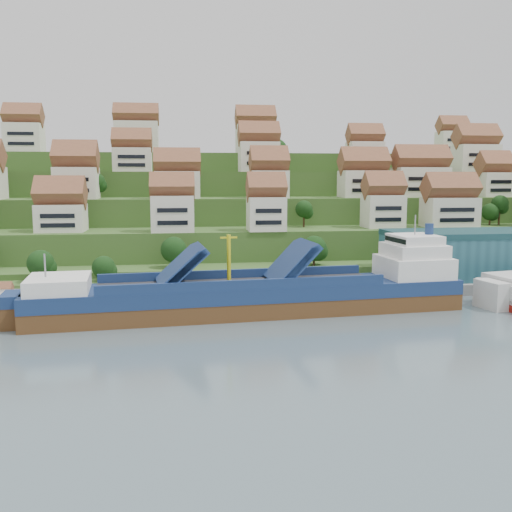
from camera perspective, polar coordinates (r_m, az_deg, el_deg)
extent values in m
plane|color=slate|center=(102.03, 4.98, -5.46)|extent=(300.00, 300.00, 0.00)
cube|color=gray|center=(121.51, 12.69, -2.93)|extent=(180.00, 14.00, 2.20)
cube|color=#2D4C1E|center=(185.40, -0.80, 1.24)|extent=(260.00, 128.00, 4.00)
cube|color=#2D4C1E|center=(189.97, -0.98, 2.46)|extent=(260.00, 118.00, 11.00)
cube|color=#2D4C1E|center=(197.60, -1.25, 3.69)|extent=(260.00, 102.00, 18.00)
cube|color=#2D4C1E|center=(205.31, -1.50, 4.82)|extent=(260.00, 86.00, 25.00)
cube|color=#2D4C1E|center=(214.12, -1.76, 5.75)|extent=(260.00, 68.00, 31.00)
cube|color=silver|center=(139.77, -18.88, 3.63)|extent=(10.73, 8.57, 6.26)
cube|color=silver|center=(132.88, -8.34, 4.21)|extent=(9.70, 7.03, 8.30)
cube|color=silver|center=(134.13, 1.02, 4.23)|extent=(8.58, 7.62, 7.89)
cube|color=silver|center=(145.97, 12.57, 4.39)|extent=(9.33, 7.73, 8.10)
cube|color=silver|center=(152.09, 18.77, 4.16)|extent=(12.64, 8.26, 7.41)
cube|color=silver|center=(153.18, -17.49, 6.96)|extent=(10.51, 8.98, 7.96)
cube|color=silver|center=(151.09, -7.86, 7.06)|extent=(11.50, 7.90, 7.00)
cube|color=silver|center=(152.73, 1.29, 7.18)|extent=(9.62, 8.56, 7.19)
cube|color=silver|center=(160.02, 10.68, 7.09)|extent=(12.49, 8.36, 7.27)
cube|color=silver|center=(166.52, 16.09, 7.10)|extent=(14.65, 8.18, 8.16)
cube|color=silver|center=(176.80, 22.63, 6.61)|extent=(8.75, 8.04, 6.80)
cube|color=silver|center=(166.33, -12.25, 9.37)|extent=(10.52, 7.30, 6.60)
cube|color=silver|center=(166.95, 0.28, 9.86)|extent=(11.26, 7.79, 8.47)
cube|color=silver|center=(174.85, 10.80, 9.69)|extent=(9.99, 7.14, 8.80)
cube|color=silver|center=(189.73, 21.09, 9.07)|extent=(12.52, 8.47, 8.25)
cube|color=silver|center=(190.33, -22.17, 10.88)|extent=(10.77, 8.03, 8.61)
cube|color=silver|center=(187.14, -11.84, 11.53)|extent=(13.38, 7.51, 9.78)
cube|color=silver|center=(186.94, -0.06, 11.59)|extent=(12.17, 8.15, 9.08)
cube|color=silver|center=(210.09, 18.99, 10.60)|extent=(9.58, 7.05, 7.92)
ellipsoid|color=#173C14|center=(127.43, 5.83, 0.77)|extent=(5.64, 5.64, 5.64)
ellipsoid|color=#173C14|center=(124.12, -8.24, 0.63)|extent=(5.61, 5.61, 5.61)
ellipsoid|color=#173C14|center=(161.80, 22.37, 4.10)|extent=(4.45, 4.45, 4.45)
ellipsoid|color=#173C14|center=(163.01, 23.20, 4.85)|extent=(4.43, 4.43, 4.43)
ellipsoid|color=#173C14|center=(144.09, 4.81, 4.71)|extent=(4.37, 4.37, 4.37)
ellipsoid|color=#173C14|center=(156.35, -15.75, 7.12)|extent=(5.03, 5.03, 5.03)
ellipsoid|color=#173C14|center=(172.63, 1.97, 10.50)|extent=(7.07, 7.07, 7.07)
ellipsoid|color=#173C14|center=(182.64, 11.36, 9.58)|extent=(4.67, 4.67, 4.67)
ellipsoid|color=#173C14|center=(180.26, 11.08, 9.50)|extent=(4.44, 4.44, 4.44)
ellipsoid|color=#173C14|center=(120.25, -20.74, -0.68)|extent=(5.29, 5.29, 5.29)
ellipsoid|color=#173C14|center=(118.24, -15.00, -1.11)|extent=(4.65, 4.65, 4.65)
cylinder|color=gray|center=(115.35, 12.69, -0.93)|extent=(0.16, 0.16, 8.00)
cube|color=maroon|center=(115.07, 13.03, 0.85)|extent=(1.20, 0.05, 0.80)
cube|color=white|center=(115.03, -23.74, -3.51)|extent=(2.40, 2.20, 2.20)
cube|color=#57351A|center=(99.24, -0.51, -5.22)|extent=(75.27, 17.96, 4.78)
cube|color=navy|center=(98.58, -0.52, -3.46)|extent=(75.28, 18.08, 2.49)
cube|color=white|center=(96.67, -19.14, -2.68)|extent=(10.48, 11.69, 2.49)
cube|color=#262628|center=(97.96, -1.61, -2.79)|extent=(48.46, 13.90, 0.29)
cube|color=navy|center=(95.99, -7.79, -1.11)|extent=(8.06, 11.14, 6.61)
cube|color=navy|center=(99.40, 3.25, -0.74)|extent=(7.70, 11.11, 6.99)
cylinder|color=yellow|center=(96.93, -2.73, -0.39)|extent=(0.73, 0.73, 8.60)
cube|color=white|center=(108.56, 15.47, -1.05)|extent=(12.38, 11.86, 3.82)
cube|color=white|center=(108.14, 15.53, 0.55)|extent=(10.38, 10.55, 2.39)
cube|color=white|center=(107.91, 15.57, 1.61)|extent=(8.37, 9.24, 1.72)
cylinder|color=navy|center=(109.12, 16.94, 2.58)|extent=(1.66, 1.66, 2.10)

